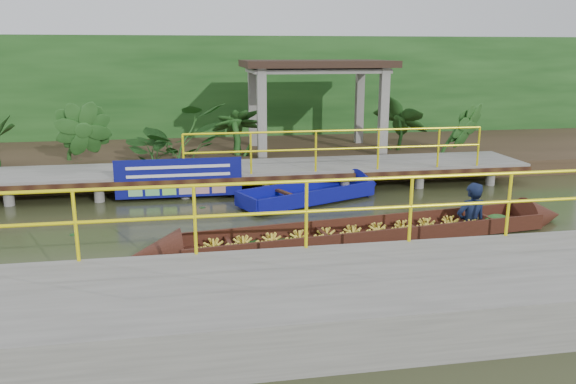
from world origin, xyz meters
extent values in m
plane|color=#2B3018|center=(0.00, 0.00, 0.00)|extent=(80.00, 80.00, 0.00)
cube|color=#322619|center=(0.00, 7.50, 0.23)|extent=(30.00, 8.00, 0.45)
cube|color=slate|center=(0.00, 3.50, 0.50)|extent=(16.00, 2.00, 0.15)
cube|color=black|center=(0.00, 2.50, 0.42)|extent=(16.00, 0.12, 0.18)
cylinder|color=#FCED0D|center=(2.75, 2.55, 1.57)|extent=(7.50, 0.05, 0.05)
cylinder|color=#FCED0D|center=(2.75, 2.55, 1.12)|extent=(7.50, 0.05, 0.05)
cylinder|color=#FCED0D|center=(2.75, 2.55, 1.07)|extent=(0.05, 0.05, 1.00)
cylinder|color=slate|center=(-4.00, 2.70, 0.22)|extent=(0.24, 0.24, 0.55)
cylinder|color=slate|center=(-4.00, 4.30, 0.22)|extent=(0.24, 0.24, 0.55)
cylinder|color=slate|center=(-2.00, 2.70, 0.22)|extent=(0.24, 0.24, 0.55)
cylinder|color=slate|center=(-2.00, 4.30, 0.22)|extent=(0.24, 0.24, 0.55)
cylinder|color=slate|center=(0.00, 2.70, 0.22)|extent=(0.24, 0.24, 0.55)
cylinder|color=slate|center=(0.00, 4.30, 0.22)|extent=(0.24, 0.24, 0.55)
cylinder|color=slate|center=(2.00, 2.70, 0.22)|extent=(0.24, 0.24, 0.55)
cylinder|color=slate|center=(2.00, 4.30, 0.22)|extent=(0.24, 0.24, 0.55)
cylinder|color=slate|center=(4.00, 2.70, 0.22)|extent=(0.24, 0.24, 0.55)
cylinder|color=slate|center=(4.00, 4.30, 0.22)|extent=(0.24, 0.24, 0.55)
cylinder|color=slate|center=(6.00, 2.70, 0.22)|extent=(0.24, 0.24, 0.55)
cylinder|color=slate|center=(6.00, 4.30, 0.22)|extent=(0.24, 0.24, 0.55)
cylinder|color=slate|center=(0.00, 2.70, 0.22)|extent=(0.24, 0.24, 0.55)
cube|color=slate|center=(1.00, -4.20, 0.30)|extent=(18.00, 2.40, 0.70)
cylinder|color=#FCED0D|center=(1.00, -3.05, 1.65)|extent=(10.00, 0.05, 0.05)
cylinder|color=#FCED0D|center=(1.00, -3.05, 1.20)|extent=(10.00, 0.05, 0.05)
cylinder|color=#FCED0D|center=(1.00, -3.05, 1.15)|extent=(0.05, 0.05, 1.00)
cube|color=slate|center=(1.20, 5.10, 1.60)|extent=(0.25, 0.25, 2.80)
cube|color=slate|center=(4.80, 5.10, 1.60)|extent=(0.25, 0.25, 2.80)
cube|color=slate|center=(1.20, 7.50, 1.60)|extent=(0.25, 0.25, 2.80)
cube|color=slate|center=(4.80, 7.50, 1.60)|extent=(0.25, 0.25, 2.80)
cube|color=slate|center=(3.00, 6.30, 2.90)|extent=(4.00, 2.60, 0.12)
cube|color=black|center=(3.00, 6.30, 3.10)|extent=(4.40, 3.00, 0.20)
cube|color=#163F14|center=(0.00, 10.00, 2.00)|extent=(30.00, 0.80, 4.00)
cube|color=#34180E|center=(2.43, -1.07, 0.05)|extent=(7.14, 1.76, 0.05)
cube|color=#34180E|center=(2.37, -0.63, 0.18)|extent=(7.04, 0.93, 0.30)
cube|color=#34180E|center=(2.48, -1.51, 0.18)|extent=(7.04, 0.93, 0.30)
cone|color=#34180E|center=(-1.48, -1.56, 0.12)|extent=(0.98, 0.95, 0.85)
cone|color=#34180E|center=(6.34, -0.58, 0.12)|extent=(0.98, 0.95, 0.85)
ellipsoid|color=#163F14|center=(5.24, -0.72, 0.14)|extent=(0.54, 0.45, 0.23)
imported|color=black|center=(4.62, -0.79, 0.96)|extent=(0.69, 0.49, 1.77)
cube|color=#0B0E7E|center=(1.83, 1.78, 0.11)|extent=(3.39, 2.20, 0.11)
cube|color=#0B0E7E|center=(1.63, 2.23, 0.24)|extent=(3.02, 1.36, 0.33)
cube|color=#0B0E7E|center=(2.02, 1.33, 0.24)|extent=(3.02, 1.36, 0.33)
cube|color=#0B0E7E|center=(0.33, 1.13, 0.24)|extent=(0.45, 0.93, 0.33)
cone|color=#0B0E7E|center=(3.53, 2.52, 0.17)|extent=(0.96, 1.10, 0.91)
cube|color=black|center=(1.33, 1.57, 0.28)|extent=(0.49, 0.94, 0.05)
cube|color=navy|center=(-1.12, 2.48, 0.55)|extent=(2.97, 0.03, 0.93)
cube|color=white|center=(-1.12, 2.46, 0.82)|extent=(2.41, 0.01, 0.07)
cube|color=white|center=(-1.12, 2.46, 0.62)|extent=(2.41, 0.01, 0.07)
imported|color=#163F14|center=(-3.89, 5.30, 1.30)|extent=(1.35, 1.35, 1.69)
imported|color=#163F14|center=(-1.39, 5.30, 1.30)|extent=(1.35, 1.35, 1.69)
imported|color=#163F14|center=(0.61, 5.30, 1.30)|extent=(1.35, 1.35, 1.69)
imported|color=#163F14|center=(5.61, 5.30, 1.30)|extent=(1.35, 1.35, 1.69)
imported|color=#163F14|center=(7.11, 5.30, 1.30)|extent=(1.35, 1.35, 1.69)
camera|label=1|loc=(-0.81, -10.71, 3.45)|focal=35.00mm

